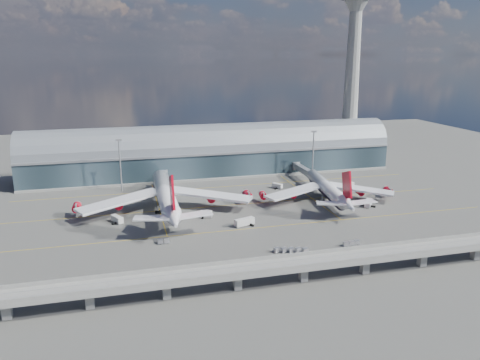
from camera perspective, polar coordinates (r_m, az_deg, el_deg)
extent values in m
plane|color=#474744|center=(189.84, 1.41, -4.80)|extent=(500.00, 500.00, 0.00)
cube|color=gold|center=(180.86, 2.29, -5.83)|extent=(200.00, 0.25, 0.01)
cube|color=gold|center=(208.09, -0.12, -2.99)|extent=(200.00, 0.25, 0.01)
cube|color=gold|center=(235.99, -1.95, -0.81)|extent=(200.00, 0.25, 0.01)
cube|color=gold|center=(212.05, -10.01, -2.88)|extent=(0.25, 80.00, 0.01)
cube|color=gold|center=(227.92, 7.79, -1.52)|extent=(0.25, 80.00, 0.01)
cube|color=#1F2C33|center=(260.82, -3.34, 2.29)|extent=(200.00, 28.00, 14.00)
cylinder|color=slate|center=(259.37, -3.36, 3.80)|extent=(200.00, 28.00, 28.00)
cube|color=gray|center=(245.94, -2.71, 3.19)|extent=(200.00, 1.00, 1.20)
cube|color=gray|center=(262.30, -3.31, 0.93)|extent=(200.00, 30.00, 1.20)
cube|color=gray|center=(294.28, 12.93, 2.80)|extent=(18.00, 18.00, 8.00)
cone|color=gray|center=(288.68, 13.41, 10.78)|extent=(10.00, 10.00, 90.00)
cone|color=gray|center=(289.35, 14.01, 20.08)|extent=(16.00, 16.00, 8.00)
cube|color=gray|center=(139.72, 7.78, -10.04)|extent=(220.00, 8.50, 1.20)
cube|color=gray|center=(135.93, 8.44, -10.30)|extent=(220.00, 0.40, 1.20)
cube|color=gray|center=(142.63, 7.18, -8.99)|extent=(220.00, 0.40, 1.20)
cube|color=gray|center=(138.20, 8.03, -10.04)|extent=(220.00, 0.12, 0.12)
cube|color=gray|center=(140.71, 7.55, -9.55)|extent=(220.00, 0.12, 0.12)
cube|color=gray|center=(135.31, -26.57, -13.91)|extent=(2.20, 2.20, 5.00)
cube|color=gray|center=(132.30, -17.85, -13.64)|extent=(2.20, 2.20, 5.00)
cube|color=gray|center=(132.27, -8.96, -13.06)|extent=(2.20, 2.20, 5.00)
cube|color=gray|center=(135.24, -0.31, -12.20)|extent=(2.20, 2.20, 5.00)
cube|color=gray|center=(141.01, 7.74, -11.14)|extent=(2.20, 2.20, 5.00)
cube|color=gray|center=(149.26, 14.97, -10.01)|extent=(2.20, 2.20, 5.00)
cube|color=gray|center=(159.60, 21.31, -8.87)|extent=(2.20, 2.20, 5.00)
cube|color=gray|center=(171.66, 26.79, -7.80)|extent=(2.20, 2.20, 5.00)
cylinder|color=gray|center=(232.37, -14.38, 1.65)|extent=(0.70, 0.70, 25.00)
cube|color=gray|center=(229.87, -14.58, 4.73)|extent=(3.00, 0.40, 1.00)
cylinder|color=gray|center=(252.91, 8.89, 3.01)|extent=(0.70, 0.70, 25.00)
cube|color=gray|center=(250.62, 9.01, 5.85)|extent=(3.00, 0.40, 1.00)
cylinder|color=white|center=(201.54, -9.09, -1.73)|extent=(8.12, 59.50, 7.17)
cone|color=white|center=(233.34, -9.80, 0.55)|extent=(7.31, 9.07, 7.17)
cone|color=white|center=(167.82, -8.05, -4.81)|extent=(7.38, 13.55, 7.17)
cube|color=#BA081A|center=(168.26, -8.28, -1.60)|extent=(1.00, 13.40, 14.83)
cube|color=white|center=(199.18, -14.41, -2.49)|extent=(36.23, 24.41, 2.90)
cube|color=white|center=(201.89, -3.72, -1.80)|extent=(35.94, 25.30, 2.90)
cylinder|color=#BA081A|center=(201.93, -14.57, -2.86)|extent=(3.67, 5.66, 3.58)
cylinder|color=#BA081A|center=(203.02, -19.27, -3.14)|extent=(3.67, 5.66, 3.58)
cylinder|color=#BA081A|center=(204.70, -3.63, -2.15)|extent=(3.67, 5.66, 3.58)
cylinder|color=#BA081A|center=(208.12, 0.89, -1.83)|extent=(3.67, 5.66, 3.58)
cylinder|color=gray|center=(223.07, -9.51, -1.51)|extent=(0.56, 0.56, 3.36)
cylinder|color=gray|center=(198.63, -9.95, -3.61)|extent=(0.67, 0.67, 3.36)
cylinder|color=gray|center=(199.15, -7.89, -3.47)|extent=(0.67, 0.67, 3.36)
cylinder|color=black|center=(198.97, -9.94, -3.90)|extent=(2.49, 1.72, 1.68)
cylinder|color=black|center=(199.49, -7.88, -3.76)|extent=(2.49, 1.72, 1.68)
cylinder|color=white|center=(217.01, 10.51, -0.90)|extent=(11.86, 47.70, 5.68)
cone|color=white|center=(241.61, 8.63, 0.82)|extent=(6.66, 8.51, 5.68)
cone|color=white|center=(190.96, 13.07, -3.00)|extent=(7.18, 12.40, 5.68)
cube|color=#BA081A|center=(191.49, 12.91, -0.61)|extent=(2.22, 11.70, 12.97)
cube|color=white|center=(211.32, 6.69, -1.40)|extent=(30.42, 17.66, 2.43)
cube|color=white|center=(220.53, 14.45, -1.08)|extent=(28.59, 23.56, 2.43)
cylinder|color=black|center=(217.44, 10.49, -1.29)|extent=(10.38, 42.77, 4.83)
cylinder|color=#BA081A|center=(213.52, 6.40, -1.71)|extent=(3.75, 5.27, 3.13)
cylinder|color=#BA081A|center=(210.81, 2.79, -1.85)|extent=(3.75, 5.27, 3.13)
cylinder|color=#BA081A|center=(222.96, 14.38, -1.38)|extent=(3.75, 5.27, 3.13)
cylinder|color=#BA081A|center=(228.25, 17.57, -1.23)|extent=(3.75, 5.27, 3.13)
cylinder|color=gray|center=(233.51, 9.24, -0.80)|extent=(0.49, 0.49, 2.94)
cylinder|color=gray|center=(213.73, 9.97, -2.33)|extent=(0.59, 0.59, 2.94)
cylinder|color=gray|center=(215.62, 11.56, -2.25)|extent=(0.59, 0.59, 2.94)
cylinder|color=black|center=(214.00, 9.95, -2.56)|extent=(2.33, 1.74, 1.47)
cylinder|color=black|center=(215.89, 11.55, -2.49)|extent=(2.33, 1.74, 1.47)
cube|color=gray|center=(232.16, -9.01, 0.07)|extent=(3.00, 24.00, 3.00)
cube|color=gray|center=(220.63, -8.69, -0.71)|extent=(3.60, 3.60, 3.40)
cylinder|color=gray|center=(243.74, -9.31, 0.77)|extent=(4.40, 4.40, 4.00)
cylinder|color=gray|center=(221.60, -8.65, -1.58)|extent=(0.50, 0.50, 3.40)
cylinder|color=black|center=(221.98, -8.64, -1.91)|extent=(1.40, 0.80, 0.80)
cube|color=gray|center=(247.75, 8.02, 1.06)|extent=(3.00, 28.00, 3.00)
cube|color=gray|center=(235.32, 9.32, 0.26)|extent=(3.60, 3.60, 3.40)
cylinder|color=gray|center=(260.35, 6.84, 1.78)|extent=(4.40, 4.40, 4.00)
cylinder|color=gray|center=(236.22, 9.28, -0.56)|extent=(0.50, 0.50, 3.40)
cylinder|color=black|center=(236.58, 9.27, -0.88)|extent=(1.40, 0.80, 0.80)
cube|color=beige|center=(191.90, -14.76, -4.62)|extent=(4.92, 6.77, 2.42)
cylinder|color=black|center=(193.99, -14.46, -4.72)|extent=(2.45, 1.82, 0.84)
cylinder|color=black|center=(190.53, -15.02, -5.12)|extent=(2.45, 1.82, 0.84)
cube|color=beige|center=(191.66, -4.15, -4.15)|extent=(5.25, 3.55, 2.50)
cylinder|color=black|center=(192.71, -3.74, -4.39)|extent=(1.55, 2.55, 0.86)
cylinder|color=black|center=(191.36, -4.55, -4.54)|extent=(1.55, 2.55, 0.86)
cube|color=beige|center=(182.25, 0.55, -5.11)|extent=(8.48, 4.78, 2.65)
cylinder|color=black|center=(182.55, 1.38, -5.47)|extent=(1.67, 2.71, 0.92)
cylinder|color=black|center=(182.80, -0.27, -5.44)|extent=(1.67, 2.71, 0.92)
cube|color=beige|center=(212.38, 15.37, -2.71)|extent=(5.76, 6.32, 2.69)
cylinder|color=black|center=(213.40, 14.85, -2.92)|extent=(2.59, 2.35, 0.93)
cylinder|color=black|center=(212.09, 15.85, -3.10)|extent=(2.59, 2.35, 0.93)
cube|color=beige|center=(239.98, 13.11, -0.50)|extent=(3.97, 5.94, 2.84)
cylinder|color=black|center=(241.96, 13.01, -0.68)|extent=(2.89, 1.72, 0.98)
cylinder|color=black|center=(238.67, 13.17, -0.91)|extent=(2.89, 1.72, 0.98)
cube|color=beige|center=(233.28, 4.58, -0.69)|extent=(4.80, 5.29, 2.25)
cylinder|color=black|center=(235.05, 4.71, -0.82)|extent=(2.17, 1.96, 0.78)
cylinder|color=black|center=(232.04, 4.43, -1.03)|extent=(2.17, 1.96, 0.78)
cube|color=gray|center=(168.34, -9.68, -7.60)|extent=(2.18, 1.52, 0.26)
cube|color=#B5B5BA|center=(168.08, -9.70, -7.38)|extent=(1.82, 1.41, 1.32)
cube|color=gray|center=(168.40, -8.90, -7.56)|extent=(2.18, 1.52, 0.26)
cube|color=#B5B5BA|center=(168.13, -8.91, -7.34)|extent=(1.82, 1.41, 1.32)
cube|color=gray|center=(159.76, 4.51, -8.69)|extent=(2.53, 2.03, 0.28)
cube|color=#B5B5BA|center=(159.47, 4.51, -8.45)|extent=(2.15, 1.84, 1.38)
cube|color=gray|center=(159.90, 5.37, -8.69)|extent=(2.53, 2.03, 0.28)
cube|color=#B5B5BA|center=(159.61, 5.38, -8.45)|extent=(2.15, 1.84, 1.38)
cube|color=gray|center=(160.07, 6.24, -8.69)|extent=(2.53, 2.03, 0.28)
cube|color=#B5B5BA|center=(159.78, 6.24, -8.45)|extent=(2.15, 1.84, 1.38)
cube|color=gray|center=(160.28, 7.10, -8.69)|extent=(2.53, 2.03, 0.28)
cube|color=#B5B5BA|center=(159.99, 7.10, -8.44)|extent=(2.15, 1.84, 1.38)
cube|color=gray|center=(160.52, 7.95, -8.68)|extent=(2.53, 2.03, 0.28)
cube|color=#B5B5BA|center=(160.23, 7.96, -8.44)|extent=(2.15, 1.84, 1.38)
cube|color=gray|center=(167.95, 12.78, -7.82)|extent=(2.29, 1.67, 0.27)
cube|color=#B5B5BA|center=(167.68, 12.79, -7.60)|extent=(1.92, 1.54, 1.33)
cube|color=gray|center=(169.20, 13.43, -7.69)|extent=(2.29, 1.67, 0.27)
cube|color=#B5B5BA|center=(168.94, 13.44, -7.47)|extent=(1.92, 1.54, 1.33)
cube|color=gray|center=(170.48, 14.06, -7.55)|extent=(2.29, 1.67, 0.27)
cube|color=#B5B5BA|center=(170.21, 14.08, -7.33)|extent=(1.92, 1.54, 1.33)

